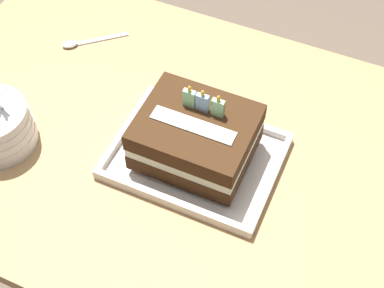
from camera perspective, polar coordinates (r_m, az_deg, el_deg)
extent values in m
plane|color=#6B5B4C|center=(1.74, -0.24, -14.65)|extent=(8.00, 8.00, 0.00)
cube|color=tan|center=(1.11, -0.37, -0.84)|extent=(1.21, 0.76, 0.04)
cube|color=tan|center=(1.76, -12.37, 5.84)|extent=(0.06, 0.06, 0.69)
cube|color=silver|center=(1.08, 0.38, -1.48)|extent=(0.32, 0.24, 0.01)
cube|color=silver|center=(1.01, -2.25, -5.94)|extent=(0.32, 0.01, 0.02)
cube|color=silver|center=(1.13, 2.72, 3.19)|extent=(0.32, 0.01, 0.02)
cube|color=silver|center=(1.11, -6.89, 1.52)|extent=(0.01, 0.22, 0.02)
cube|color=silver|center=(1.04, 8.17, -3.90)|extent=(0.01, 0.22, 0.02)
cube|color=#3F2613|center=(1.05, 0.39, -0.25)|extent=(0.21, 0.17, 0.04)
cube|color=silver|center=(1.02, 0.40, 0.73)|extent=(0.21, 0.17, 0.02)
cube|color=#3F2613|center=(1.00, 0.41, 1.76)|extent=(0.21, 0.17, 0.04)
cube|color=silver|center=(0.98, 0.11, 1.96)|extent=(0.16, 0.03, 0.00)
cube|color=#99DB9E|center=(1.00, -0.50, 4.83)|extent=(0.02, 0.01, 0.04)
ellipsoid|color=yellow|center=(0.98, -0.51, 5.80)|extent=(0.01, 0.01, 0.01)
cube|color=#8CB7EA|center=(0.99, 1.09, 4.30)|extent=(0.02, 0.01, 0.04)
ellipsoid|color=yellow|center=(0.97, 1.11, 5.27)|extent=(0.01, 0.01, 0.01)
cube|color=#99DB9E|center=(0.98, 2.70, 3.76)|extent=(0.02, 0.01, 0.04)
ellipsoid|color=yellow|center=(0.96, 2.76, 4.72)|extent=(0.01, 0.01, 0.01)
cylinder|color=white|center=(1.16, -19.27, 0.84)|extent=(0.15, 0.15, 0.03)
ellipsoid|color=silver|center=(1.32, -12.52, 10.04)|extent=(0.04, 0.04, 0.01)
cube|color=silver|center=(1.33, -9.17, 10.70)|extent=(0.10, 0.09, 0.00)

